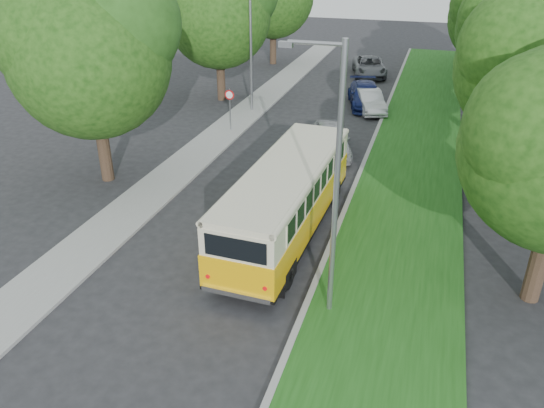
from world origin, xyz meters
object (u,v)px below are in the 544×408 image
(lamppost_near, at_px, (333,179))
(car_silver, at_px, (331,139))
(lamppost_far, at_px, (249,46))
(car_blue, at_px, (366,95))
(car_grey, at_px, (369,66))
(vintage_bus, at_px, (287,201))
(car_white, at_px, (370,101))

(lamppost_near, xyz_separation_m, car_silver, (-2.52, 12.84, -3.60))
(lamppost_far, relative_size, car_blue, 1.47)
(lamppost_near, xyz_separation_m, lamppost_far, (-8.91, 18.50, -0.25))
(lamppost_far, bearing_deg, car_grey, 63.98)
(car_silver, bearing_deg, vintage_bus, -106.60)
(lamppost_near, xyz_separation_m, car_grey, (-3.01, 30.58, -3.64))
(vintage_bus, xyz_separation_m, car_silver, (-0.12, 8.82, -0.67))
(lamppost_near, relative_size, lamppost_far, 1.07)
(lamppost_far, distance_m, vintage_bus, 16.10)
(lamppost_near, bearing_deg, lamppost_far, 115.71)
(lamppost_far, distance_m, car_grey, 13.86)
(lamppost_far, height_order, vintage_bus, lamppost_far)
(lamppost_near, bearing_deg, vintage_bus, 120.79)
(car_white, bearing_deg, lamppost_near, -106.39)
(car_blue, bearing_deg, car_white, -83.29)
(vintage_bus, distance_m, car_blue, 17.85)
(car_grey, bearing_deg, vintage_bus, -101.74)
(lamppost_near, bearing_deg, car_white, 94.47)
(lamppost_far, xyz_separation_m, car_blue, (6.87, 3.36, -3.37))
(car_grey, bearing_deg, car_blue, -96.70)
(lamppost_near, bearing_deg, car_blue, 95.32)
(car_white, relative_size, car_blue, 0.80)
(lamppost_far, relative_size, car_white, 1.84)
(lamppost_near, height_order, car_grey, lamppost_near)
(vintage_bus, xyz_separation_m, car_white, (0.77, 16.77, -0.77))
(vintage_bus, relative_size, car_silver, 2.15)
(car_white, bearing_deg, vintage_bus, -113.49)
(lamppost_near, height_order, car_silver, lamppost_near)
(lamppost_far, height_order, car_silver, lamppost_far)
(lamppost_near, distance_m, car_grey, 30.94)
(lamppost_near, distance_m, car_silver, 13.57)
(car_blue, bearing_deg, lamppost_far, -168.34)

